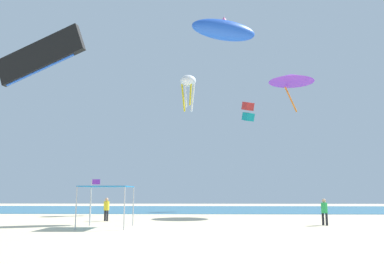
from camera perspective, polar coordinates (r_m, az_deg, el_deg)
The scene contains 11 objects.
ground at distance 21.57m, azimuth -3.45°, elevation -14.91°, with size 110.00×110.00×0.10m, color beige.
ocean_strip at distance 51.06m, azimuth -0.41°, elevation -11.46°, with size 110.00×23.35×0.03m, color teal.
canopy_tent at distance 24.95m, azimuth -12.59°, elevation -8.22°, with size 2.95×2.93×2.57m.
person_near_tent at distance 30.73m, azimuth -12.66°, elevation -10.92°, with size 0.42×0.42×1.77m.
person_leftmost at distance 27.57m, azimuth 19.17°, elevation -10.90°, with size 0.42×0.42×1.75m.
banner_flag at distance 27.60m, azimuth -14.67°, elevation -9.32°, with size 0.61×0.06×3.07m.
kite_inflatable_blue at distance 35.49m, azimuth 4.81°, elevation 14.94°, with size 6.51×4.32×2.46m.
kite_delta_purple at distance 41.08m, azimuth 14.60°, elevation 7.79°, with size 5.11×5.09×3.67m.
kite_box_red at distance 49.89m, azimuth 8.37°, elevation 3.04°, with size 1.66×1.76×2.69m.
kite_parafoil_black at distance 28.94m, azimuth -21.77°, elevation 10.47°, with size 6.71×1.69×4.07m.
kite_octopus_white at distance 43.63m, azimuth -0.59°, elevation 7.36°, with size 2.40×2.40×4.20m.
Camera 1 is at (1.90, -21.37, 2.15)m, focal length 35.70 mm.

